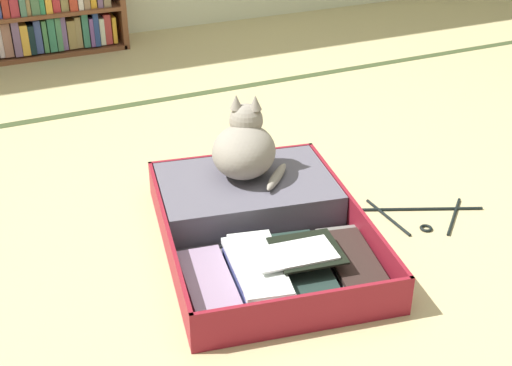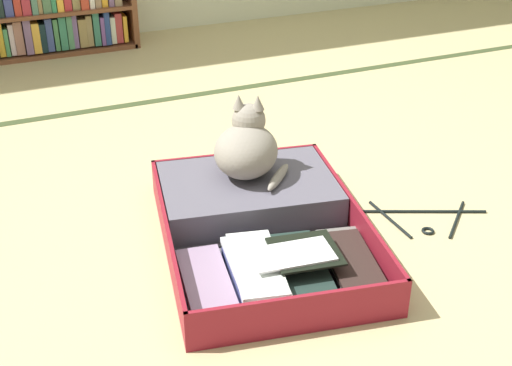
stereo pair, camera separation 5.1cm
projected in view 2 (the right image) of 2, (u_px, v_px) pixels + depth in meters
ground_plane at (279, 245)px, 2.13m from camera, size 10.00×10.00×0.00m
tatami_border at (162, 100)px, 3.18m from camera, size 4.80×0.05×0.00m
open_suitcase at (258, 221)px, 2.17m from camera, size 0.74×0.93×0.12m
black_cat at (248, 147)px, 2.26m from camera, size 0.31×0.33×0.26m
clothes_hanger at (423, 218)px, 2.27m from camera, size 0.41×0.29×0.01m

